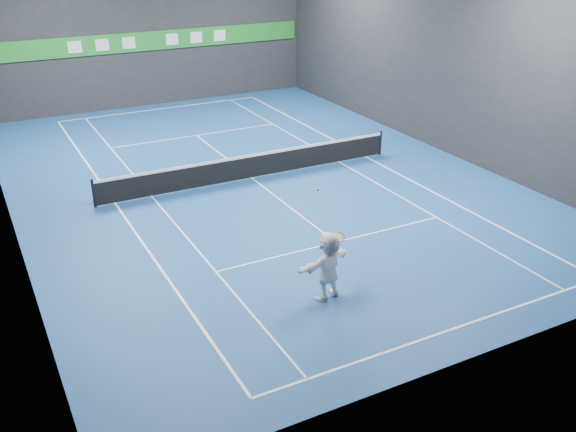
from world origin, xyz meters
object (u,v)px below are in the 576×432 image
player (328,265)px  tennis_racket (339,239)px  tennis_net (252,165)px  tennis_ball (318,190)px

player → tennis_racket: bearing=172.4°
player → tennis_net: size_ratio=0.16×
tennis_net → tennis_ball: bearing=-103.7°
tennis_net → tennis_racket: 9.26m
tennis_ball → tennis_racket: 1.57m
player → tennis_racket: 0.79m
player → tennis_net: bearing=-117.5°
tennis_net → tennis_racket: tennis_racket is taller
tennis_net → tennis_racket: (-1.59, -9.05, 1.14)m
tennis_ball → tennis_net: (2.16, 8.88, -2.59)m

